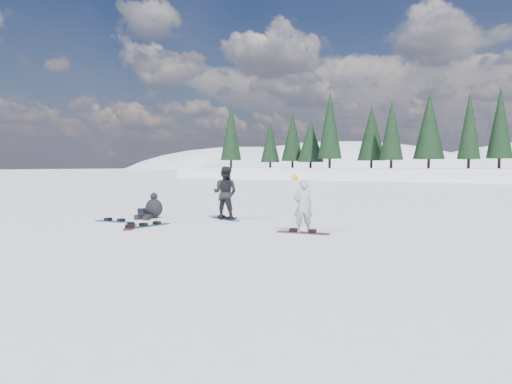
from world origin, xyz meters
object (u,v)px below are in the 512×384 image
snowboarder_woman (303,206)px  gear_bag (144,213)px  snowboard_loose_c (114,222)px  seated_rider (153,208)px  snowboard_loose_a (150,226)px  snowboard_loose_b (130,227)px  snowboarder_man (225,193)px

snowboarder_woman → gear_bag: (-7.09, 0.95, -0.63)m
gear_bag → snowboard_loose_c: (0.43, -1.81, -0.14)m
snowboarder_woman → snowboard_loose_c: bearing=-29.2°
snowboarder_woman → seated_rider: snowboarder_woman is taller
snowboarder_woman → gear_bag: size_ratio=3.69×
seated_rider → snowboarder_woman: bearing=-28.4°
seated_rider → snowboard_loose_a: size_ratio=0.80×
snowboard_loose_b → snowboarder_man: bearing=121.8°
snowboard_loose_a → snowboarder_man: bearing=-14.0°
seated_rider → snowboard_loose_c: seated_rider is taller
gear_bag → snowboard_loose_a: size_ratio=0.30×
snowboarder_woman → snowboard_loose_a: size_ratio=1.11×
snowboarder_man → snowboard_loose_c: snowboarder_man is taller
gear_bag → snowboard_loose_b: (2.04, -2.65, -0.14)m
snowboard_loose_a → gear_bag: bearing=51.6°
snowboard_loose_b → gear_bag: bearing=177.0°
snowboard_loose_c → snowboarder_woman: bearing=0.3°
gear_bag → snowboard_loose_b: 3.34m
snowboarder_woman → snowboard_loose_b: bearing=-18.0°
snowboard_loose_b → snowboard_loose_a: size_ratio=1.00×
seated_rider → snowboard_loose_b: (1.34, -2.39, -0.34)m
snowboarder_man → seated_rider: snowboarder_man is taller
snowboard_loose_b → snowboard_loose_c: 1.81m
seated_rider → snowboard_loose_c: size_ratio=0.80×
snowboarder_man → snowboard_loose_c: (-2.71, -2.63, -0.92)m
gear_bag → snowboard_loose_b: gear_bag is taller
snowboarder_woman → snowboard_loose_a: (-4.82, -1.06, -0.76)m
gear_bag → snowboard_loose_a: 3.03m
snowboard_loose_c → snowboard_loose_a: same height
snowboarder_woman → gear_bag: 7.18m
snowboarder_woman → snowboarder_man: bearing=-60.6°
seated_rider → snowboard_loose_b: size_ratio=0.80×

